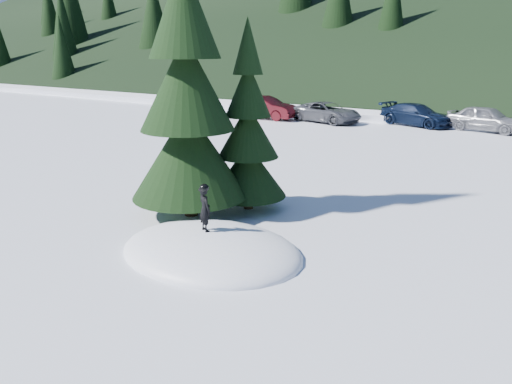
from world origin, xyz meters
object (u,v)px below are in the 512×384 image
Objects in this scene: spruce_short at (248,138)px; car_3 at (416,115)px; car_4 at (486,119)px; spruce_tall at (187,96)px; car_1 at (265,108)px; child_skier at (205,209)px; car_0 at (189,106)px; car_2 at (327,112)px.

car_3 is (-0.95, 19.06, -1.45)m from spruce_short.
car_3 is at bearing 101.67° from car_4.
spruce_tall is 1.92× the size of car_1.
child_skier is (1.99, -1.74, -2.32)m from spruce_tall.
car_4 is (18.69, 3.99, 0.07)m from car_0.
car_1 reaches higher than car_4.
spruce_short is 5.14× the size of child_skier.
spruce_short reaches higher than car_4.
child_skier is at bearing -152.72° from car_1.
car_4 is at bearing -81.17° from car_1.
car_0 is (-15.72, 15.11, -1.46)m from spruce_short.
car_0 is at bearing 131.72° from spruce_tall.
child_skier reaches higher than car_4.
car_3 is at bearing 92.84° from spruce_short.
spruce_tall reaches higher than car_1.
spruce_short is 1.20× the size of car_1.
child_skier is 0.28× the size of car_0.
car_1 is 13.45m from car_4.
child_skier is at bearing -159.01° from car_3.
car_1 is at bearing 112.41° from car_4.
child_skier reaches higher than car_0.
car_1 is 0.98× the size of car_2.
spruce_short is 18.37m from car_2.
car_4 is at bearing -70.71° from child_skier.
car_4 is at bearing 81.17° from spruce_short.
car_2 is 5.41m from car_3.
spruce_tall is at bearing -164.14° from car_3.
spruce_short reaches higher than car_2.
spruce_tall is at bearing -118.48° from car_0.
spruce_tall is 19.54m from car_2.
child_skier is at bearing -41.16° from spruce_tall.
spruce_tall is 1.90× the size of car_3.
car_1 is (-10.22, 16.46, -1.36)m from spruce_short.
spruce_tall is at bearing -179.86° from car_4.
car_1 is 1.07× the size of car_4.
spruce_short is at bearing 54.46° from spruce_tall.
spruce_short is 19.42m from car_1.
car_2 is 9.21m from car_4.
car_0 is 0.84× the size of car_1.
spruce_tall is 21.04m from car_4.
car_1 is (5.51, 1.36, 0.10)m from car_0.
car_3 is at bearing -58.64° from car_2.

